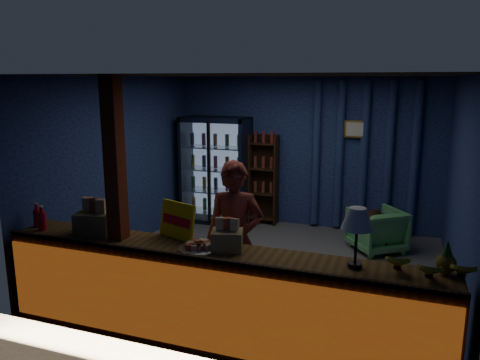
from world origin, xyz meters
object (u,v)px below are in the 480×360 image
Objects in this scene: shopkeeper at (235,240)px; pastry_tray at (199,247)px; table_lamp at (357,221)px; green_chair at (377,230)px.

pastry_tray is at bearing -113.68° from shopkeeper.
shopkeeper is at bearing 157.54° from table_lamp.
green_chair is 3.28m from table_lamp.
table_lamp is (1.32, -0.55, 0.51)m from shopkeeper.
shopkeeper is 0.64m from pastry_tray.
shopkeeper reaches higher than pastry_tray.
table_lamp reaches higher than green_chair.
shopkeeper is 4.20× the size of pastry_tray.
pastry_tray is (-1.47, -3.17, 0.65)m from green_chair.
pastry_tray is at bearing -177.50° from table_lamp.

